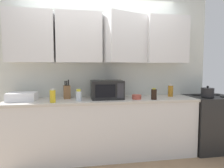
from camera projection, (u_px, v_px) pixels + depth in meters
The scene contains 12 objects.
wall_back_with_cabinets at pixel (102, 55), 3.18m from camera, with size 3.71×0.55×2.60m.
counter_run at pixel (104, 128), 3.05m from camera, with size 2.84×0.63×0.90m.
stove_range at pixel (210, 122), 3.33m from camera, with size 0.76×0.64×0.91m.
kettle at pixel (207, 92), 3.12m from camera, with size 0.19×0.19×0.18m.
microwave at pixel (107, 90), 3.01m from camera, with size 0.48×0.37×0.28m.
dish_rack at pixel (22, 97), 2.81m from camera, with size 0.38×0.30×0.12m, color silver.
knife_block at pixel (67, 92), 3.03m from camera, with size 0.11×0.13×0.29m.
bottle_yellow_mustard at pixel (53, 96), 2.68m from camera, with size 0.08×0.08×0.19m.
bottle_soy_dark at pixel (154, 94), 2.94m from camera, with size 0.08×0.08×0.17m.
bottle_clear_tall at pixel (79, 95), 2.81m from camera, with size 0.08×0.08×0.17m.
bottle_amber_vinegar at pixel (171, 91), 3.25m from camera, with size 0.08×0.08×0.21m.
bowl_ceramic_small at pixel (137, 97), 2.98m from camera, with size 0.14×0.14×0.07m, color #B24C3D.
Camera 1 is at (-0.37, -3.27, 1.37)m, focal length 31.73 mm.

